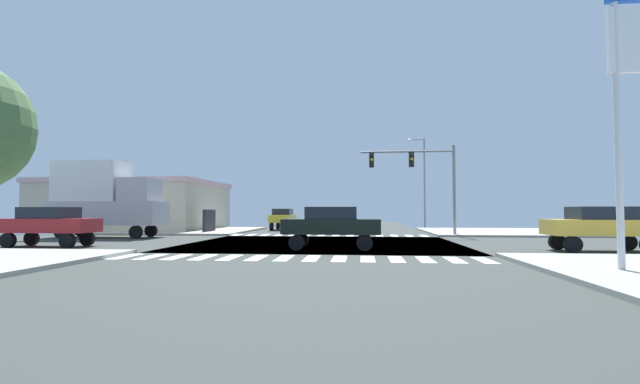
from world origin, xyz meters
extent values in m
cube|color=#373B38|center=(0.00, 0.00, -0.03)|extent=(14.00, 90.00, 0.05)
cube|color=#373B38|center=(0.00, 0.00, -0.03)|extent=(90.00, 12.00, 0.05)
cube|color=#A09B91|center=(13.00, 12.00, 0.07)|extent=(12.00, 12.00, 0.14)
cube|color=#A09B8F|center=(-13.00, 12.00, 0.07)|extent=(12.00, 12.00, 0.14)
cube|color=white|center=(-6.75, -7.30, 0.00)|extent=(0.50, 2.00, 0.01)
cube|color=white|center=(-5.75, -7.30, 0.00)|extent=(0.50, 2.00, 0.01)
cube|color=white|center=(-4.75, -7.30, 0.00)|extent=(0.50, 2.00, 0.01)
cube|color=white|center=(-3.75, -7.30, 0.00)|extent=(0.50, 2.00, 0.01)
cube|color=white|center=(-2.75, -7.30, 0.00)|extent=(0.50, 2.00, 0.01)
cube|color=white|center=(-1.75, -7.30, 0.00)|extent=(0.50, 2.00, 0.01)
cube|color=white|center=(-0.75, -7.30, 0.00)|extent=(0.50, 2.00, 0.01)
cube|color=white|center=(0.25, -7.30, 0.00)|extent=(0.50, 2.00, 0.01)
cube|color=white|center=(1.25, -7.30, 0.00)|extent=(0.50, 2.00, 0.01)
cube|color=white|center=(2.25, -7.30, 0.00)|extent=(0.50, 2.00, 0.01)
cube|color=white|center=(3.25, -7.30, 0.00)|extent=(0.50, 2.00, 0.01)
cube|color=white|center=(4.25, -7.30, 0.00)|extent=(0.50, 2.00, 0.01)
cube|color=white|center=(5.25, -7.30, 0.00)|extent=(0.50, 2.00, 0.01)
cube|color=white|center=(6.25, -7.30, 0.00)|extent=(0.50, 2.00, 0.01)
cube|color=white|center=(-6.75, 7.30, 0.00)|extent=(0.50, 2.00, 0.01)
cube|color=white|center=(-5.75, 7.30, 0.00)|extent=(0.50, 2.00, 0.01)
cube|color=white|center=(-4.75, 7.30, 0.00)|extent=(0.50, 2.00, 0.01)
cube|color=white|center=(-3.75, 7.30, 0.00)|extent=(0.50, 2.00, 0.01)
cube|color=white|center=(-2.75, 7.30, 0.00)|extent=(0.50, 2.00, 0.01)
cube|color=white|center=(-1.75, 7.30, 0.00)|extent=(0.50, 2.00, 0.01)
cube|color=white|center=(-0.75, 7.30, 0.00)|extent=(0.50, 2.00, 0.01)
cube|color=white|center=(0.25, 7.30, 0.00)|extent=(0.50, 2.00, 0.01)
cube|color=white|center=(1.25, 7.30, 0.00)|extent=(0.50, 2.00, 0.01)
cube|color=white|center=(2.25, 7.30, 0.00)|extent=(0.50, 2.00, 0.01)
cube|color=white|center=(3.25, 7.30, 0.00)|extent=(0.50, 2.00, 0.01)
cube|color=white|center=(4.25, 7.30, 0.00)|extent=(0.50, 2.00, 0.01)
cube|color=white|center=(5.25, 7.30, 0.00)|extent=(0.50, 2.00, 0.01)
cube|color=white|center=(6.25, 7.30, 0.00)|extent=(0.50, 2.00, 0.01)
cylinder|color=gray|center=(8.25, 7.01, 3.07)|extent=(0.20, 0.20, 6.14)
cylinder|color=gray|center=(5.12, 7.01, 5.74)|extent=(6.27, 0.14, 0.14)
cube|color=black|center=(5.43, 7.01, 5.19)|extent=(0.32, 0.40, 1.00)
sphere|color=black|center=(5.43, 6.77, 5.50)|extent=(0.22, 0.22, 0.22)
sphere|color=orange|center=(5.43, 6.77, 5.19)|extent=(0.22, 0.22, 0.22)
sphere|color=black|center=(5.43, 6.77, 4.88)|extent=(0.22, 0.22, 0.22)
cube|color=black|center=(2.73, 7.01, 5.19)|extent=(0.32, 0.40, 1.00)
sphere|color=black|center=(2.73, 6.77, 5.50)|extent=(0.22, 0.22, 0.22)
sphere|color=orange|center=(2.73, 6.77, 5.19)|extent=(0.22, 0.22, 0.22)
sphere|color=black|center=(2.73, 6.77, 4.88)|extent=(0.22, 0.22, 0.22)
cylinder|color=silver|center=(8.94, -10.45, 4.40)|extent=(0.18, 0.18, 8.80)
cube|color=white|center=(9.54, -10.45, 6.35)|extent=(1.60, 0.16, 1.80)
cylinder|color=gray|center=(8.16, 20.07, 4.40)|extent=(0.16, 0.16, 8.79)
cylinder|color=gray|center=(7.46, 20.07, 8.69)|extent=(1.40, 0.10, 0.10)
ellipsoid|color=silver|center=(6.76, 20.07, 8.64)|extent=(0.60, 0.32, 0.20)
cube|color=#B6AE96|center=(-17.91, 14.11, 1.96)|extent=(13.49, 10.97, 3.92)
cube|color=#C89EA6|center=(-17.91, 14.11, 4.12)|extent=(13.79, 11.27, 0.40)
cube|color=black|center=(-9.66, 9.63, 0.90)|extent=(0.24, 2.20, 1.80)
cylinder|color=black|center=(-0.76, -4.22, 0.34)|extent=(0.68, 0.26, 0.68)
cylinder|color=black|center=(-0.76, -2.78, 0.34)|extent=(0.68, 0.26, 0.68)
cylinder|color=black|center=(2.17, -4.22, 0.34)|extent=(0.68, 0.26, 0.68)
cylinder|color=black|center=(2.17, -2.78, 0.34)|extent=(0.68, 0.26, 0.68)
cube|color=black|center=(0.70, -3.50, 1.01)|extent=(4.30, 1.80, 0.66)
cube|color=black|center=(0.70, -3.50, 1.61)|extent=(2.24, 1.55, 0.54)
cylinder|color=black|center=(10.59, -4.22, 0.34)|extent=(0.68, 0.26, 0.68)
cylinder|color=black|center=(10.59, -2.78, 0.34)|extent=(0.68, 0.26, 0.68)
cylinder|color=black|center=(13.51, -2.78, 0.34)|extent=(0.68, 0.26, 0.68)
cube|color=gold|center=(12.05, -3.50, 1.01)|extent=(4.30, 1.80, 0.66)
cube|color=black|center=(12.05, -3.50, 1.61)|extent=(2.24, 1.55, 0.54)
cylinder|color=black|center=(-4.28, 14.08, 0.34)|extent=(0.26, 0.68, 0.68)
cylinder|color=black|center=(-5.72, 14.08, 0.34)|extent=(0.26, 0.68, 0.68)
cylinder|color=black|center=(-4.28, 17.01, 0.34)|extent=(0.26, 0.68, 0.68)
cylinder|color=black|center=(-5.72, 17.01, 0.34)|extent=(0.26, 0.68, 0.68)
cube|color=gold|center=(-5.00, 15.54, 1.01)|extent=(1.80, 4.30, 0.66)
cube|color=black|center=(-5.00, 15.54, 1.61)|extent=(1.55, 2.24, 0.54)
cylinder|color=black|center=(-11.72, 4.46, 0.40)|extent=(0.80, 0.26, 0.80)
cylinder|color=black|center=(-11.72, 2.54, 0.40)|extent=(0.80, 0.26, 0.80)
cylinder|color=black|center=(-16.61, 4.46, 0.40)|extent=(0.80, 0.26, 0.80)
cylinder|color=black|center=(-16.61, 2.54, 0.40)|extent=(0.80, 0.26, 0.80)
cube|color=#B5AEB4|center=(-14.17, 3.50, 1.54)|extent=(7.20, 2.40, 1.49)
cube|color=white|center=(-15.25, 3.50, 3.57)|extent=(4.18, 2.30, 2.56)
cube|color=#B5AEB4|center=(-12.01, 3.50, 3.03)|extent=(2.02, 2.11, 1.49)
cylinder|color=black|center=(-14.22, -4.22, 0.34)|extent=(0.68, 0.26, 0.68)
cylinder|color=black|center=(-14.22, -2.78, 0.34)|extent=(0.68, 0.26, 0.68)
cylinder|color=black|center=(-11.30, -4.22, 0.34)|extent=(0.68, 0.26, 0.68)
cylinder|color=black|center=(-11.30, -2.78, 0.34)|extent=(0.68, 0.26, 0.68)
cube|color=maroon|center=(-12.76, -3.50, 1.01)|extent=(4.30, 1.80, 0.66)
cube|color=black|center=(-12.76, -3.50, 1.61)|extent=(2.24, 1.55, 0.54)
camera|label=1|loc=(2.04, -22.76, 1.71)|focal=24.29mm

